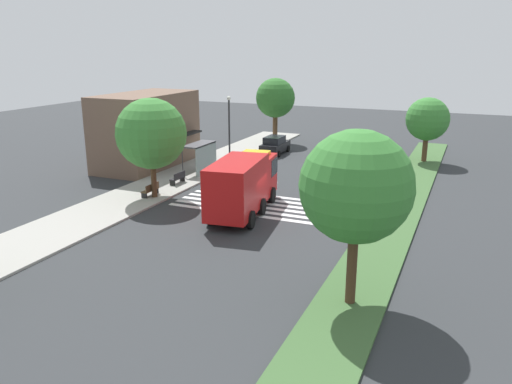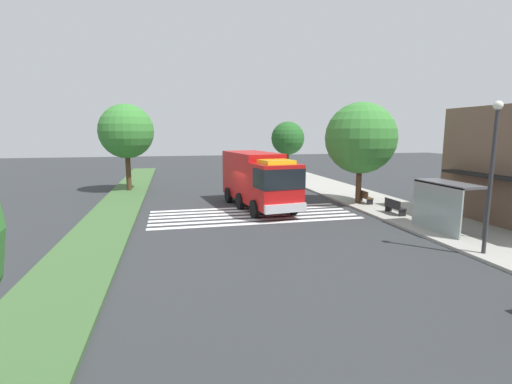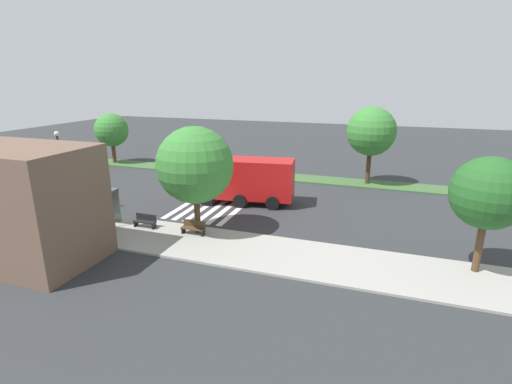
{
  "view_description": "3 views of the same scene",
  "coord_description": "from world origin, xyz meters",
  "px_view_note": "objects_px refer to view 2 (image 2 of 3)",
  "views": [
    {
      "loc": [
        -29.03,
        -12.54,
        10.57
      ],
      "look_at": [
        0.67,
        0.25,
        1.26
      ],
      "focal_mm": 35.83,
      "sensor_mm": 36.0,
      "label": 1
    },
    {
      "loc": [
        23.91,
        -4.87,
        5.06
      ],
      "look_at": [
        1.0,
        0.39,
        1.3
      ],
      "focal_mm": 26.0,
      "sensor_mm": 36.0,
      "label": 2
    },
    {
      "loc": [
        -11.15,
        29.19,
        9.99
      ],
      "look_at": [
        -1.39,
        0.99,
        1.11
      ],
      "focal_mm": 26.9,
      "sensor_mm": 36.0,
      "label": 3
    }
  ],
  "objects_px": {
    "street_lamp": "(492,165)",
    "sidewalk_tree_west": "(361,138)",
    "parked_car_west": "(253,164)",
    "bench_near_shelter": "(394,207)",
    "bench_west_of_shelter": "(364,197)",
    "median_tree_far_west": "(126,131)",
    "fire_truck": "(259,178)",
    "bus_stop_shelter": "(442,197)",
    "sidewalk_tree_far_west": "(288,138)"
  },
  "relations": [
    {
      "from": "street_lamp",
      "to": "sidewalk_tree_far_west",
      "type": "bearing_deg",
      "value": 179.18
    },
    {
      "from": "street_lamp",
      "to": "bench_near_shelter",
      "type": "bearing_deg",
      "value": 174.02
    },
    {
      "from": "sidewalk_tree_far_west",
      "to": "parked_car_west",
      "type": "bearing_deg",
      "value": -164.43
    },
    {
      "from": "bench_near_shelter",
      "to": "bench_west_of_shelter",
      "type": "height_order",
      "value": "same"
    },
    {
      "from": "fire_truck",
      "to": "bus_stop_shelter",
      "type": "bearing_deg",
      "value": 35.04
    },
    {
      "from": "bench_west_of_shelter",
      "to": "sidewalk_tree_far_west",
      "type": "relative_size",
      "value": 0.26
    },
    {
      "from": "bus_stop_shelter",
      "to": "bench_near_shelter",
      "type": "distance_m",
      "value": 4.2
    },
    {
      "from": "bench_west_of_shelter",
      "to": "street_lamp",
      "type": "height_order",
      "value": "street_lamp"
    },
    {
      "from": "sidewalk_tree_far_west",
      "to": "median_tree_far_west",
      "type": "xyz_separation_m",
      "value": [
        6.58,
        -16.49,
        0.73
      ]
    },
    {
      "from": "fire_truck",
      "to": "median_tree_far_west",
      "type": "bearing_deg",
      "value": -143.93
    },
    {
      "from": "fire_truck",
      "to": "sidewalk_tree_west",
      "type": "xyz_separation_m",
      "value": [
        0.25,
        7.16,
        2.62
      ]
    },
    {
      "from": "street_lamp",
      "to": "sidewalk_tree_far_west",
      "type": "distance_m",
      "value": 27.85
    },
    {
      "from": "bench_west_of_shelter",
      "to": "median_tree_far_west",
      "type": "bearing_deg",
      "value": -120.61
    },
    {
      "from": "bus_stop_shelter",
      "to": "median_tree_far_west",
      "type": "height_order",
      "value": "median_tree_far_west"
    },
    {
      "from": "bench_near_shelter",
      "to": "sidewalk_tree_west",
      "type": "bearing_deg",
      "value": -174.15
    },
    {
      "from": "bus_stop_shelter",
      "to": "street_lamp",
      "type": "relative_size",
      "value": 0.57
    },
    {
      "from": "sidewalk_tree_far_west",
      "to": "median_tree_far_west",
      "type": "bearing_deg",
      "value": -68.25
    },
    {
      "from": "parked_car_west",
      "to": "bench_near_shelter",
      "type": "distance_m",
      "value": 28.29
    },
    {
      "from": "street_lamp",
      "to": "median_tree_far_west",
      "type": "bearing_deg",
      "value": -142.88
    },
    {
      "from": "street_lamp",
      "to": "median_tree_far_west",
      "type": "height_order",
      "value": "median_tree_far_west"
    },
    {
      "from": "parked_car_west",
      "to": "bus_stop_shelter",
      "type": "bearing_deg",
      "value": 6.35
    },
    {
      "from": "parked_car_west",
      "to": "sidewalk_tree_west",
      "type": "bearing_deg",
      "value": 6.93
    },
    {
      "from": "median_tree_far_west",
      "to": "sidewalk_tree_west",
      "type": "bearing_deg",
      "value": 59.08
    },
    {
      "from": "bus_stop_shelter",
      "to": "sidewalk_tree_far_west",
      "type": "bearing_deg",
      "value": -179.11
    },
    {
      "from": "bench_near_shelter",
      "to": "street_lamp",
      "type": "relative_size",
      "value": 0.26
    },
    {
      "from": "bus_stop_shelter",
      "to": "fire_truck",
      "type": "bearing_deg",
      "value": -136.95
    },
    {
      "from": "street_lamp",
      "to": "sidewalk_tree_west",
      "type": "xyz_separation_m",
      "value": [
        -11.38,
        0.4,
        0.91
      ]
    },
    {
      "from": "bus_stop_shelter",
      "to": "bench_near_shelter",
      "type": "bearing_deg",
      "value": 179.81
    },
    {
      "from": "sidewalk_tree_far_west",
      "to": "sidewalk_tree_west",
      "type": "xyz_separation_m",
      "value": [
        16.45,
        -0.0,
        0.25
      ]
    },
    {
      "from": "bench_west_of_shelter",
      "to": "median_tree_far_west",
      "type": "xyz_separation_m",
      "value": [
        -9.99,
        -16.88,
        4.58
      ]
    },
    {
      "from": "sidewalk_tree_far_west",
      "to": "median_tree_far_west",
      "type": "distance_m",
      "value": 17.77
    },
    {
      "from": "street_lamp",
      "to": "sidewalk_tree_far_west",
      "type": "xyz_separation_m",
      "value": [
        -27.84,
        0.4,
        0.66
      ]
    },
    {
      "from": "parked_car_west",
      "to": "median_tree_far_west",
      "type": "bearing_deg",
      "value": -42.87
    },
    {
      "from": "bus_stop_shelter",
      "to": "median_tree_far_west",
      "type": "xyz_separation_m",
      "value": [
        -17.7,
        -16.87,
        3.28
      ]
    },
    {
      "from": "bus_stop_shelter",
      "to": "parked_car_west",
      "type": "bearing_deg",
      "value": -175.42
    },
    {
      "from": "bench_west_of_shelter",
      "to": "sidewalk_tree_far_west",
      "type": "height_order",
      "value": "sidewalk_tree_far_west"
    },
    {
      "from": "bench_near_shelter",
      "to": "bus_stop_shelter",
      "type": "bearing_deg",
      "value": -0.19
    },
    {
      "from": "bus_stop_shelter",
      "to": "sidewalk_tree_far_west",
      "type": "relative_size",
      "value": 0.57
    },
    {
      "from": "bench_west_of_shelter",
      "to": "sidewalk_tree_far_west",
      "type": "distance_m",
      "value": 17.01
    },
    {
      "from": "bus_stop_shelter",
      "to": "bench_west_of_shelter",
      "type": "bearing_deg",
      "value": 179.9
    },
    {
      "from": "parked_car_west",
      "to": "bench_near_shelter",
      "type": "xyz_separation_m",
      "value": [
        28.17,
        2.59,
        -0.31
      ]
    },
    {
      "from": "sidewalk_tree_far_west",
      "to": "bench_near_shelter",
      "type": "bearing_deg",
      "value": 1.11
    },
    {
      "from": "street_lamp",
      "to": "sidewalk_tree_west",
      "type": "distance_m",
      "value": 11.43
    },
    {
      "from": "bench_west_of_shelter",
      "to": "street_lamp",
      "type": "distance_m",
      "value": 11.74
    },
    {
      "from": "bench_near_shelter",
      "to": "bench_west_of_shelter",
      "type": "relative_size",
      "value": 1.0
    },
    {
      "from": "fire_truck",
      "to": "bench_west_of_shelter",
      "type": "distance_m",
      "value": 7.71
    },
    {
      "from": "bus_stop_shelter",
      "to": "sidewalk_tree_far_west",
      "type": "distance_m",
      "value": 24.41
    },
    {
      "from": "bus_stop_shelter",
      "to": "sidewalk_tree_west",
      "type": "bearing_deg",
      "value": -177.23
    },
    {
      "from": "sidewalk_tree_far_west",
      "to": "street_lamp",
      "type": "bearing_deg",
      "value": -0.82
    },
    {
      "from": "bench_west_of_shelter",
      "to": "median_tree_far_west",
      "type": "distance_m",
      "value": 20.14
    }
  ]
}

